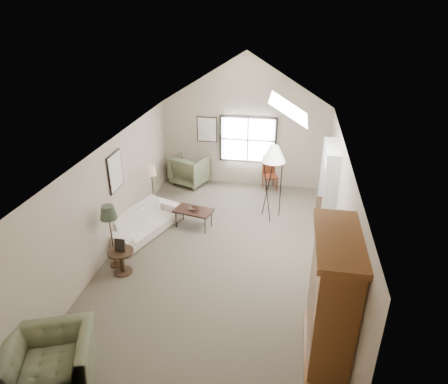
% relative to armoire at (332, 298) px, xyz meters
% --- Properties ---
extents(room_shell, '(5.01, 8.01, 4.00)m').
position_rel_armoire_xyz_m(room_shell, '(-2.18, 2.40, 2.11)').
color(room_shell, brown).
rests_on(room_shell, ground).
extents(window, '(1.72, 0.08, 1.42)m').
position_rel_armoire_xyz_m(window, '(-2.08, 6.36, 0.35)').
color(window, black).
rests_on(window, room_shell).
extents(skylight, '(0.80, 1.20, 0.52)m').
position_rel_armoire_xyz_m(skylight, '(-0.88, 3.30, 2.12)').
color(skylight, white).
rests_on(skylight, room_shell).
extents(wall_art, '(1.97, 3.71, 0.88)m').
position_rel_armoire_xyz_m(wall_art, '(-4.06, 4.34, 0.63)').
color(wall_art, black).
rests_on(wall_art, room_shell).
extents(armoire, '(0.60, 1.50, 2.20)m').
position_rel_armoire_xyz_m(armoire, '(0.00, 0.00, 0.00)').
color(armoire, brown).
rests_on(armoire, ground).
extents(tv_alcove, '(0.32, 1.30, 2.10)m').
position_rel_armoire_xyz_m(tv_alcove, '(0.16, 4.00, 0.05)').
color(tv_alcove, white).
rests_on(tv_alcove, ground).
extents(media_console, '(0.34, 1.18, 0.60)m').
position_rel_armoire_xyz_m(media_console, '(0.14, 4.00, -0.80)').
color(media_console, '#382316').
rests_on(media_console, ground).
extents(tv_panel, '(0.05, 0.90, 0.55)m').
position_rel_armoire_xyz_m(tv_panel, '(0.14, 4.00, -0.18)').
color(tv_panel, black).
rests_on(tv_panel, media_console).
extents(sofa, '(1.51, 2.30, 0.63)m').
position_rel_armoire_xyz_m(sofa, '(-4.22, 3.01, -0.79)').
color(sofa, white).
rests_on(sofa, ground).
extents(armchair_near, '(1.53, 1.44, 0.80)m').
position_rel_armoire_xyz_m(armchair_near, '(-4.08, -1.30, -0.70)').
color(armchair_near, '#5B6446').
rests_on(armchair_near, ground).
extents(armchair_far, '(1.30, 1.31, 0.93)m').
position_rel_armoire_xyz_m(armchair_far, '(-3.81, 6.10, -0.64)').
color(armchair_far, '#595F42').
rests_on(armchair_far, ground).
extents(coffee_table, '(1.04, 0.72, 0.48)m').
position_rel_armoire_xyz_m(coffee_table, '(-3.09, 3.51, -0.86)').
color(coffee_table, '#361D16').
rests_on(coffee_table, ground).
extents(bowl, '(0.27, 0.27, 0.06)m').
position_rel_armoire_xyz_m(bowl, '(-3.09, 3.51, -0.59)').
color(bowl, '#352115').
rests_on(bowl, coffee_table).
extents(side_table, '(0.69, 0.69, 0.54)m').
position_rel_armoire_xyz_m(side_table, '(-4.12, 1.41, -0.83)').
color(side_table, '#322014').
rests_on(side_table, ground).
extents(side_chair, '(0.53, 0.53, 1.04)m').
position_rel_armoire_xyz_m(side_chair, '(-1.34, 6.10, -0.58)').
color(side_chair, brown).
rests_on(side_chair, ground).
extents(tripod_lamp, '(0.77, 0.77, 2.06)m').
position_rel_armoire_xyz_m(tripod_lamp, '(-1.19, 4.31, -0.07)').
color(tripod_lamp, white).
rests_on(tripod_lamp, ground).
extents(dark_lamp, '(0.46, 0.46, 1.50)m').
position_rel_armoire_xyz_m(dark_lamp, '(-4.38, 1.61, -0.35)').
color(dark_lamp, '#272D20').
rests_on(dark_lamp, ground).
extents(tan_lamp, '(0.34, 0.34, 1.34)m').
position_rel_armoire_xyz_m(tan_lamp, '(-4.38, 4.21, -0.43)').
color(tan_lamp, tan).
rests_on(tan_lamp, ground).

